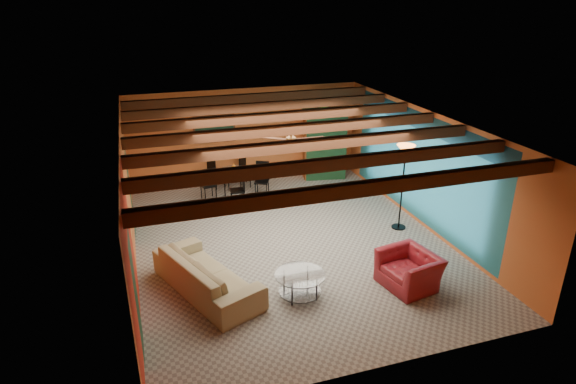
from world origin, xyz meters
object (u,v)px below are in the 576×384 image
object	(u,v)px
sofa	(207,274)
dining_table	(234,178)
armchair	(409,270)
armoire	(323,145)
coffee_table	(300,285)
potted_plant	(324,103)
floor_lamp	(402,187)
vase	(233,158)

from	to	relation	value
sofa	dining_table	world-z (taller)	dining_table
armchair	dining_table	bearing A→B (deg)	-169.06
sofa	armoire	world-z (taller)	armoire
dining_table	sofa	bearing A→B (deg)	-108.26
coffee_table	potted_plant	distance (m)	6.53
armchair	dining_table	size ratio (longest dim) A/B	0.57
coffee_table	floor_lamp	xyz separation A→B (m)	(3.11, 1.90, 0.78)
armchair	armoire	bearing A→B (deg)	163.20
armchair	sofa	bearing A→B (deg)	-115.95
vase	coffee_table	bearing A→B (deg)	-88.75
dining_table	floor_lamp	bearing A→B (deg)	-44.68
dining_table	potted_plant	bearing A→B (deg)	11.05
armchair	armoire	distance (m)	5.99
dining_table	armchair	bearing A→B (deg)	-68.19
sofa	floor_lamp	size ratio (longest dim) A/B	1.21
coffee_table	vase	xyz separation A→B (m)	(-0.11, 5.08, 0.80)
armchair	coffee_table	bearing A→B (deg)	-109.14
coffee_table	floor_lamp	bearing A→B (deg)	31.46
armoire	potted_plant	bearing A→B (deg)	0.00
floor_lamp	vase	distance (m)	4.52
sofa	armchair	bearing A→B (deg)	-127.48
sofa	potted_plant	world-z (taller)	potted_plant
armoire	vase	size ratio (longest dim) A/B	9.77
armchair	floor_lamp	distance (m)	2.53
floor_lamp	potted_plant	world-z (taller)	potted_plant
floor_lamp	dining_table	bearing A→B (deg)	135.32
armchair	vase	xyz separation A→B (m)	(-2.15, 5.38, 0.70)
sofa	floor_lamp	distance (m)	4.87
armoire	vase	bearing A→B (deg)	-158.49
armchair	coffee_table	xyz separation A→B (m)	(-2.04, 0.30, -0.10)
coffee_table	dining_table	distance (m)	5.09
sofa	dining_table	xyz separation A→B (m)	(1.45, 4.41, 0.11)
floor_lamp	potted_plant	size ratio (longest dim) A/B	4.15
armoire	sofa	bearing A→B (deg)	-120.01
dining_table	armoire	xyz separation A→B (m)	(2.77, 0.54, 0.52)
armchair	coffee_table	distance (m)	2.06
dining_table	armoire	bearing A→B (deg)	11.05
potted_plant	floor_lamp	bearing A→B (deg)	-83.10
sofa	potted_plant	size ratio (longest dim) A/B	5.00
floor_lamp	armchair	bearing A→B (deg)	-115.87
sofa	dining_table	size ratio (longest dim) A/B	1.36
coffee_table	armchair	bearing A→B (deg)	-8.27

